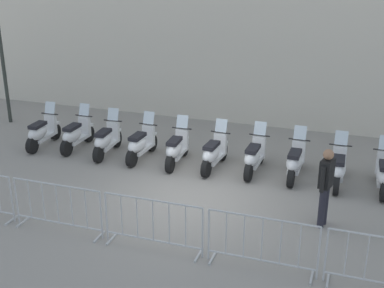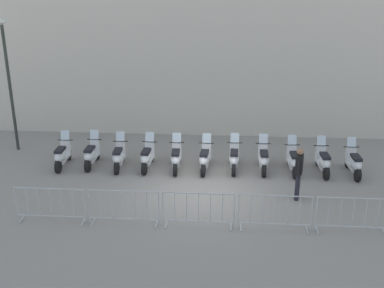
{
  "view_description": "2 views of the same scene",
  "coord_description": "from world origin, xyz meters",
  "px_view_note": "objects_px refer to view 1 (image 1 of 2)",
  "views": [
    {
      "loc": [
        4.41,
        -9.84,
        5.42
      ],
      "look_at": [
        -0.53,
        1.18,
        0.87
      ],
      "focal_mm": 47.53,
      "sensor_mm": 36.0,
      "label": 1
    },
    {
      "loc": [
        1.91,
        -13.78,
        6.67
      ],
      "look_at": [
        -0.57,
        1.33,
        1.16
      ],
      "focal_mm": 43.48,
      "sensor_mm": 36.0,
      "label": 2
    }
  ],
  "objects_px": {
    "motorcycle_5": "(214,153)",
    "motorcycle_6": "(254,157)",
    "motorcycle_2": "(106,140)",
    "motorcycle_9": "(384,174)",
    "motorcycle_3": "(141,144)",
    "motorcycle_0": "(42,132)",
    "motorcycle_8": "(338,168)",
    "barrier_segment_3": "(262,244)",
    "motorcycle_1": "(76,135)",
    "barrier_segment_2": "(153,225)",
    "motorcycle_4": "(176,149)",
    "motorcycle_7": "(295,162)",
    "officer_near_row_end": "(326,183)",
    "barrier_segment_1": "(58,208)"
  },
  "relations": [
    {
      "from": "motorcycle_1",
      "to": "motorcycle_5",
      "type": "height_order",
      "value": "same"
    },
    {
      "from": "motorcycle_2",
      "to": "motorcycle_4",
      "type": "relative_size",
      "value": 1.0
    },
    {
      "from": "motorcycle_8",
      "to": "motorcycle_9",
      "type": "bearing_deg",
      "value": 4.86
    },
    {
      "from": "motorcycle_8",
      "to": "motorcycle_9",
      "type": "relative_size",
      "value": 1.0
    },
    {
      "from": "motorcycle_1",
      "to": "officer_near_row_end",
      "type": "height_order",
      "value": "officer_near_row_end"
    },
    {
      "from": "motorcycle_0",
      "to": "motorcycle_1",
      "type": "bearing_deg",
      "value": 13.68
    },
    {
      "from": "motorcycle_4",
      "to": "motorcycle_8",
      "type": "xyz_separation_m",
      "value": [
        4.22,
        0.44,
        0.0
      ]
    },
    {
      "from": "barrier_segment_3",
      "to": "motorcycle_9",
      "type": "bearing_deg",
      "value": 68.12
    },
    {
      "from": "motorcycle_3",
      "to": "barrier_segment_2",
      "type": "bearing_deg",
      "value": -57.41
    },
    {
      "from": "motorcycle_2",
      "to": "officer_near_row_end",
      "type": "height_order",
      "value": "officer_near_row_end"
    },
    {
      "from": "motorcycle_8",
      "to": "officer_near_row_end",
      "type": "bearing_deg",
      "value": -88.93
    },
    {
      "from": "motorcycle_3",
      "to": "motorcycle_8",
      "type": "bearing_deg",
      "value": 5.67
    },
    {
      "from": "motorcycle_3",
      "to": "motorcycle_5",
      "type": "distance_m",
      "value": 2.12
    },
    {
      "from": "motorcycle_5",
      "to": "motorcycle_9",
      "type": "relative_size",
      "value": 1.0
    },
    {
      "from": "motorcycle_2",
      "to": "motorcycle_5",
      "type": "bearing_deg",
      "value": 5.64
    },
    {
      "from": "motorcycle_0",
      "to": "motorcycle_7",
      "type": "bearing_deg",
      "value": 6.4
    },
    {
      "from": "barrier_segment_3",
      "to": "motorcycle_1",
      "type": "bearing_deg",
      "value": 151.67
    },
    {
      "from": "motorcycle_6",
      "to": "motorcycle_2",
      "type": "bearing_deg",
      "value": -172.89
    },
    {
      "from": "motorcycle_5",
      "to": "barrier_segment_1",
      "type": "relative_size",
      "value": 0.85
    },
    {
      "from": "motorcycle_1",
      "to": "barrier_segment_3",
      "type": "bearing_deg",
      "value": -28.33
    },
    {
      "from": "motorcycle_3",
      "to": "barrier_segment_3",
      "type": "distance_m",
      "value": 5.91
    },
    {
      "from": "motorcycle_2",
      "to": "motorcycle_3",
      "type": "distance_m",
      "value": 1.05
    },
    {
      "from": "motorcycle_1",
      "to": "barrier_segment_2",
      "type": "bearing_deg",
      "value": -39.64
    },
    {
      "from": "motorcycle_1",
      "to": "motorcycle_9",
      "type": "relative_size",
      "value": 1.0
    },
    {
      "from": "motorcycle_2",
      "to": "motorcycle_7",
      "type": "height_order",
      "value": "same"
    },
    {
      "from": "motorcycle_0",
      "to": "motorcycle_9",
      "type": "distance_m",
      "value": 9.54
    },
    {
      "from": "motorcycle_7",
      "to": "motorcycle_9",
      "type": "xyz_separation_m",
      "value": [
        2.12,
        0.12,
        0.0
      ]
    },
    {
      "from": "motorcycle_5",
      "to": "motorcycle_7",
      "type": "distance_m",
      "value": 2.13
    },
    {
      "from": "motorcycle_3",
      "to": "officer_near_row_end",
      "type": "distance_m",
      "value": 5.59
    },
    {
      "from": "motorcycle_3",
      "to": "motorcycle_9",
      "type": "height_order",
      "value": "same"
    },
    {
      "from": "barrier_segment_3",
      "to": "officer_near_row_end",
      "type": "bearing_deg",
      "value": 70.82
    },
    {
      "from": "motorcycle_1",
      "to": "barrier_segment_2",
      "type": "height_order",
      "value": "motorcycle_1"
    },
    {
      "from": "motorcycle_0",
      "to": "motorcycle_8",
      "type": "bearing_deg",
      "value": 5.79
    },
    {
      "from": "motorcycle_0",
      "to": "motorcycle_8",
      "type": "xyz_separation_m",
      "value": [
        8.44,
        0.86,
        0.0
      ]
    },
    {
      "from": "motorcycle_7",
      "to": "officer_near_row_end",
      "type": "bearing_deg",
      "value": -62.63
    },
    {
      "from": "motorcycle_2",
      "to": "motorcycle_3",
      "type": "xyz_separation_m",
      "value": [
        1.04,
        0.12,
        0.0
      ]
    },
    {
      "from": "motorcycle_5",
      "to": "motorcycle_9",
      "type": "xyz_separation_m",
      "value": [
        4.23,
        0.42,
        0.0
      ]
    },
    {
      "from": "motorcycle_1",
      "to": "barrier_segment_3",
      "type": "height_order",
      "value": "motorcycle_1"
    },
    {
      "from": "motorcycle_4",
      "to": "motorcycle_5",
      "type": "relative_size",
      "value": 1.0
    },
    {
      "from": "motorcycle_5",
      "to": "motorcycle_8",
      "type": "distance_m",
      "value": 3.19
    },
    {
      "from": "motorcycle_2",
      "to": "motorcycle_6",
      "type": "height_order",
      "value": "same"
    },
    {
      "from": "motorcycle_5",
      "to": "motorcycle_6",
      "type": "height_order",
      "value": "same"
    },
    {
      "from": "motorcycle_0",
      "to": "motorcycle_6",
      "type": "relative_size",
      "value": 1.0
    },
    {
      "from": "motorcycle_0",
      "to": "motorcycle_6",
      "type": "xyz_separation_m",
      "value": [
        6.31,
        0.73,
        0.0
      ]
    },
    {
      "from": "motorcycle_3",
      "to": "barrier_segment_2",
      "type": "relative_size",
      "value": 0.85
    },
    {
      "from": "motorcycle_2",
      "to": "motorcycle_9",
      "type": "height_order",
      "value": "same"
    },
    {
      "from": "motorcycle_2",
      "to": "motorcycle_6",
      "type": "xyz_separation_m",
      "value": [
        4.2,
        0.52,
        0.0
      ]
    },
    {
      "from": "motorcycle_2",
      "to": "motorcycle_7",
      "type": "distance_m",
      "value": 5.29
    },
    {
      "from": "motorcycle_6",
      "to": "motorcycle_9",
      "type": "height_order",
      "value": "same"
    },
    {
      "from": "motorcycle_6",
      "to": "barrier_segment_2",
      "type": "height_order",
      "value": "motorcycle_6"
    }
  ]
}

